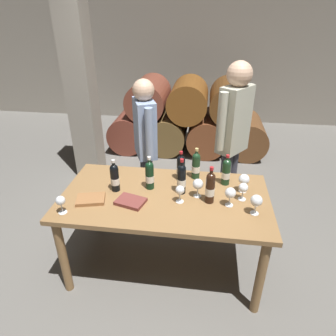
# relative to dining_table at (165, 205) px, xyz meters

# --- Properties ---
(ground_plane) EXTENTS (14.00, 14.00, 0.00)m
(ground_plane) POSITION_rel_dining_table_xyz_m (0.00, 0.00, -0.67)
(ground_plane) COLOR #66635E
(cellar_back_wall) EXTENTS (10.00, 0.24, 2.80)m
(cellar_back_wall) POSITION_rel_dining_table_xyz_m (0.00, 4.20, 0.73)
(cellar_back_wall) COLOR gray
(cellar_back_wall) RESTS_ON ground_plane
(barrel_stack) EXTENTS (2.49, 0.90, 1.15)m
(barrel_stack) POSITION_rel_dining_table_xyz_m (-0.00, 2.60, -0.13)
(barrel_stack) COLOR brown
(barrel_stack) RESTS_ON ground_plane
(stone_pillar) EXTENTS (0.32, 0.32, 2.60)m
(stone_pillar) POSITION_rel_dining_table_xyz_m (-1.30, 1.60, 0.63)
(stone_pillar) COLOR gray
(stone_pillar) RESTS_ON ground_plane
(dining_table) EXTENTS (1.70, 0.90, 0.76)m
(dining_table) POSITION_rel_dining_table_xyz_m (0.00, 0.00, 0.00)
(dining_table) COLOR olive
(dining_table) RESTS_ON ground_plane
(wine_bottle_0) EXTENTS (0.07, 0.07, 0.29)m
(wine_bottle_0) POSITION_rel_dining_table_xyz_m (0.23, 0.33, 0.22)
(wine_bottle_0) COLOR #19381E
(wine_bottle_0) RESTS_ON dining_table
(wine_bottle_1) EXTENTS (0.07, 0.07, 0.30)m
(wine_bottle_1) POSITION_rel_dining_table_xyz_m (-0.14, 0.10, 0.22)
(wine_bottle_1) COLOR black
(wine_bottle_1) RESTS_ON dining_table
(wine_bottle_2) EXTENTS (0.07, 0.07, 0.31)m
(wine_bottle_2) POSITION_rel_dining_table_xyz_m (0.36, -0.04, 0.23)
(wine_bottle_2) COLOR black
(wine_bottle_2) RESTS_ON dining_table
(wine_bottle_3) EXTENTS (0.07, 0.07, 0.28)m
(wine_bottle_3) POSITION_rel_dining_table_xyz_m (-0.42, 0.03, 0.22)
(wine_bottle_3) COLOR black
(wine_bottle_3) RESTS_ON dining_table
(wine_bottle_4) EXTENTS (0.07, 0.07, 0.28)m
(wine_bottle_4) POSITION_rel_dining_table_xyz_m (0.50, 0.26, 0.21)
(wine_bottle_4) COLOR #19381E
(wine_bottle_4) RESTS_ON dining_table
(wine_bottle_5) EXTENTS (0.07, 0.07, 0.27)m
(wine_bottle_5) POSITION_rel_dining_table_xyz_m (0.10, 0.28, 0.21)
(wine_bottle_5) COLOR black
(wine_bottle_5) RESTS_ON dining_table
(wine_bottle_6) EXTENTS (0.07, 0.07, 0.31)m
(wine_bottle_6) POSITION_rel_dining_table_xyz_m (0.13, 0.07, 0.23)
(wine_bottle_6) COLOR black
(wine_bottle_6) RESTS_ON dining_table
(wine_glass_0) EXTENTS (0.09, 0.09, 0.16)m
(wine_glass_0) POSITION_rel_dining_table_xyz_m (0.70, -0.15, 0.20)
(wine_glass_0) COLOR white
(wine_glass_0) RESTS_ON dining_table
(wine_glass_1) EXTENTS (0.08, 0.08, 0.16)m
(wine_glass_1) POSITION_rel_dining_table_xyz_m (0.52, -0.07, 0.20)
(wine_glass_1) COLOR white
(wine_glass_1) RESTS_ON dining_table
(wine_glass_2) EXTENTS (0.07, 0.07, 0.15)m
(wine_glass_2) POSITION_rel_dining_table_xyz_m (0.13, -0.07, 0.19)
(wine_glass_2) COLOR white
(wine_glass_2) RESTS_ON dining_table
(wine_glass_3) EXTENTS (0.09, 0.09, 0.16)m
(wine_glass_3) POSITION_rel_dining_table_xyz_m (0.64, 0.15, 0.21)
(wine_glass_3) COLOR white
(wine_glass_3) RESTS_ON dining_table
(wine_glass_4) EXTENTS (0.07, 0.07, 0.15)m
(wine_glass_4) POSITION_rel_dining_table_xyz_m (-0.73, -0.33, 0.19)
(wine_glass_4) COLOR white
(wine_glass_4) RESTS_ON dining_table
(wine_glass_5) EXTENTS (0.08, 0.08, 0.15)m
(wine_glass_5) POSITION_rel_dining_table_xyz_m (0.62, 0.03, 0.20)
(wine_glass_5) COLOR white
(wine_glass_5) RESTS_ON dining_table
(wine_glass_6) EXTENTS (0.09, 0.09, 0.16)m
(wine_glass_6) POSITION_rel_dining_table_xyz_m (0.27, 0.03, 0.20)
(wine_glass_6) COLOR white
(wine_glass_6) RESTS_ON dining_table
(tasting_notebook) EXTENTS (0.25, 0.21, 0.03)m
(tasting_notebook) POSITION_rel_dining_table_xyz_m (-0.57, -0.15, 0.11)
(tasting_notebook) COLOR #936038
(tasting_notebook) RESTS_ON dining_table
(leather_ledger) EXTENTS (0.26, 0.21, 0.03)m
(leather_ledger) POSITION_rel_dining_table_xyz_m (-0.25, -0.14, 0.11)
(leather_ledger) COLOR brown
(leather_ledger) RESTS_ON dining_table
(sommelier_presenting) EXTENTS (0.34, 0.41, 1.72)m
(sommelier_presenting) POSITION_rel_dining_table_xyz_m (0.56, 0.75, 0.37)
(sommelier_presenting) COLOR #383842
(sommelier_presenting) RESTS_ON ground_plane
(taster_seated_left) EXTENTS (0.29, 0.46, 1.54)m
(taster_seated_left) POSITION_rel_dining_table_xyz_m (-0.30, 0.72, 0.25)
(taster_seated_left) COLOR #383842
(taster_seated_left) RESTS_ON ground_plane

